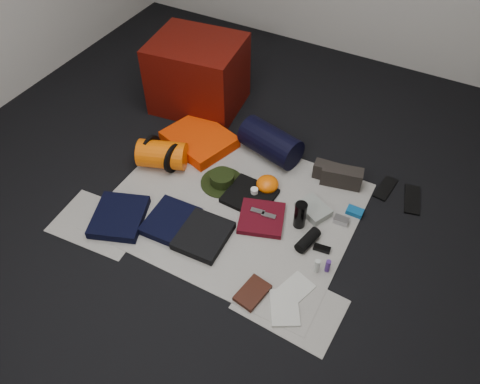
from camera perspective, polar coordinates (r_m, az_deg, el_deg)
The scene contains 37 objects.
floor at distance 3.18m, azimuth -0.89°, elevation -1.84°, with size 4.50×4.50×0.02m, color black.
newspaper_mat at distance 3.17m, azimuth -0.89°, elevation -1.69°, with size 1.60×1.30×0.01m, color beige.
newspaper_sheet_front_left at distance 3.21m, azimuth -16.81°, elevation -3.67°, with size 0.58×0.40×0.00m, color beige.
newspaper_sheet_front_right at distance 2.75m, azimuth 6.14°, elevation -13.49°, with size 0.58×0.40×0.00m, color beige.
red_cabinet at distance 3.88m, azimuth -5.14°, elevation 14.07°, with size 0.69×0.57×0.57m, color #540C06.
sleeping_pad at distance 3.60m, azimuth -4.97°, elevation 6.41°, with size 0.49×0.40×0.09m, color #F93B02.
stuff_sack at distance 3.42m, azimuth -9.47°, elevation 4.52°, with size 0.20×0.20×0.34m, color #F55D04.
sack_strap_left at distance 3.47m, azimuth -10.83°, elevation 5.12°, with size 0.22×0.22×0.03m, color black.
sack_strap_right at distance 3.37m, azimuth -8.09°, elevation 4.09°, with size 0.22×0.22×0.03m, color black.
navy_duffel at distance 3.46m, azimuth 3.74°, elevation 6.06°, with size 0.24×0.24×0.45m, color black.
boonie_brim at distance 3.31m, azimuth -2.18°, elevation 1.19°, with size 0.31×0.31×0.01m, color black.
boonie_crown at distance 3.28m, azimuth -2.20°, elevation 1.70°, with size 0.17×0.17×0.07m, color black.
hiking_boot_left at distance 3.36m, azimuth 11.02°, elevation 2.39°, with size 0.25×0.09×0.12m, color #292420.
hiking_boot_right at distance 3.33m, azimuth 12.28°, elevation 1.85°, with size 0.28×0.11×0.14m, color #292420.
flip_flop_left at distance 3.43m, azimuth 17.33°, elevation 0.45°, with size 0.09×0.24×0.01m, color black.
flip_flop_right at distance 3.41m, azimuth 20.24°, elevation -0.87°, with size 0.10×0.27×0.01m, color black.
trousers_navy_a at distance 3.17m, azimuth -14.52°, elevation -2.93°, with size 0.32×0.37×0.06m, color black.
trousers_navy_b at distance 3.08m, azimuth -8.40°, elevation -3.54°, with size 0.29×0.33×0.05m, color black.
trousers_charcoal at distance 2.98m, azimuth -4.49°, elevation -5.31°, with size 0.30×0.34×0.05m, color black.
black_tshirt at distance 3.21m, azimuth 1.19°, elevation -0.48°, with size 0.32×0.30×0.03m, color black.
red_shirt at distance 3.07m, azimuth 2.65°, elevation -3.20°, with size 0.29×0.29×0.04m, color #4E0813.
orange_stuff_sack at distance 3.24m, azimuth 3.36°, elevation 0.97°, with size 0.16×0.16×0.10m, color #F55D04.
first_aid_pouch at distance 3.15m, azimuth 8.96°, elevation -2.07°, with size 0.21×0.16×0.05m, color gray.
water_bottle at distance 3.01m, azimuth 7.35°, elevation -2.79°, with size 0.08×0.08×0.20m, color black.
speaker at distance 2.97m, azimuth 8.26°, elevation -5.82°, with size 0.07×0.07×0.19m, color black.
compact_camera at distance 3.13m, azimuth 12.23°, elevation -3.40°, with size 0.10×0.06×0.04m, color #AAAAAF.
cyan_case at distance 3.20m, azimuth 13.82°, elevation -2.32°, with size 0.11×0.07×0.03m, color #0E5088.
toiletry_purple at distance 2.86m, azimuth 10.65°, elevation -8.84°, with size 0.03×0.03×0.09m, color #442373.
toiletry_clear at distance 2.85m, azimuth 9.36°, elevation -8.87°, with size 0.03×0.03×0.10m, color #B5BAB5.
paperback_book at distance 2.76m, azimuth 1.52°, elevation -12.16°, with size 0.13×0.21×0.03m, color black.
map_booklet at distance 2.73m, azimuth 5.45°, elevation -13.82°, with size 0.16×0.23×0.01m, color #BABAB1.
map_printout at distance 2.80m, azimuth 6.85°, elevation -11.56°, with size 0.15×0.19×0.01m, color #BABAB1.
sunglasses at distance 2.97m, azimuth 9.95°, elevation -6.80°, with size 0.11×0.04×0.03m, color black.
key_cluster at distance 3.16m, azimuth -15.03°, elevation -3.84°, with size 0.08×0.08×0.01m, color #AAAAAF.
tape_roll at distance 3.19m, azimuth 1.76°, elevation 0.15°, with size 0.05×0.05×0.04m, color silver.
energy_bar_a at distance 3.08m, azimuth 2.16°, elevation -2.36°, with size 0.10×0.04×0.01m, color #AAAAAF.
energy_bar_b at distance 3.06m, azimuth 3.50°, elevation -2.90°, with size 0.10×0.04×0.01m, color #AAAAAF.
Camera 1 is at (1.03, -1.82, 2.39)m, focal length 35.00 mm.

